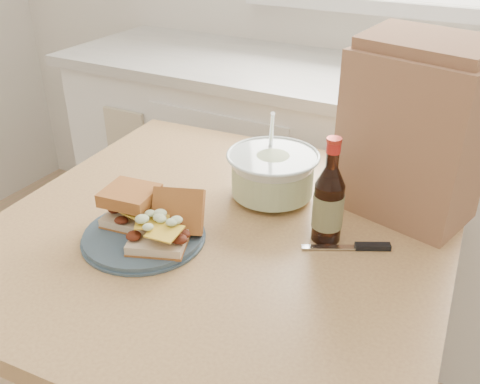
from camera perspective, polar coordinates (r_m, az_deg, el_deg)
The scene contains 9 objects.
cabinet_run at distance 2.07m, azimuth 13.93°, elevation -0.91°, with size 2.50×0.64×0.94m.
dining_table at distance 1.27m, azimuth -2.06°, elevation -8.37°, with size 1.06×1.06×0.83m.
plate at distance 1.17m, azimuth -10.23°, elevation -4.63°, with size 0.26×0.26×0.02m, color #3C5262.
sandwich_left at distance 1.19m, azimuth -11.53°, elevation -1.43°, with size 0.12×0.11×0.08m.
sandwich_right at distance 1.12m, azimuth -7.98°, elevation -3.58°, with size 0.14×0.19×0.10m.
coleslaw_bowl at distance 1.29m, azimuth 3.48°, elevation 1.70°, with size 0.22×0.22×0.22m.
beer_bottle at distance 1.13m, azimuth 9.42°, elevation -1.15°, with size 0.07×0.07×0.23m.
knife at distance 1.15m, azimuth 12.84°, elevation -5.70°, with size 0.17×0.10×0.01m.
paper_bag at distance 1.24m, azimuth 17.92°, elevation 5.61°, with size 0.28×0.19×0.37m, color #A4704F.
Camera 1 is at (0.39, -0.07, 1.48)m, focal length 40.00 mm.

